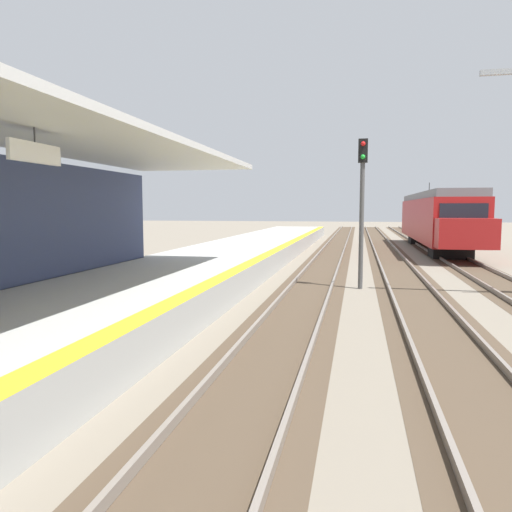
# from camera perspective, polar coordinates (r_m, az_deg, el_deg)

# --- Properties ---
(station_platform) EXTENTS (5.00, 80.00, 0.91)m
(station_platform) POSITION_cam_1_polar(r_m,az_deg,el_deg) (12.95, -15.96, -5.20)
(station_platform) COLOR #A8A8A3
(station_platform) RESTS_ON ground
(track_pair_nearest_platform) EXTENTS (2.34, 120.00, 0.16)m
(track_pair_nearest_platform) POSITION_cam_1_polar(r_m,az_deg,el_deg) (15.57, 5.84, -4.71)
(track_pair_nearest_platform) COLOR #4C3D2D
(track_pair_nearest_platform) RESTS_ON ground
(track_pair_middle) EXTENTS (2.34, 120.00, 0.16)m
(track_pair_middle) POSITION_cam_1_polar(r_m,az_deg,el_deg) (15.60, 18.41, -4.96)
(track_pair_middle) COLOR #4C3D2D
(track_pair_middle) RESTS_ON ground
(approaching_train) EXTENTS (2.93, 19.60, 4.76)m
(approaching_train) POSITION_cam_1_polar(r_m,az_deg,el_deg) (35.34, 20.39, 4.20)
(approaching_train) COLOR maroon
(approaching_train) RESTS_ON ground
(rail_signal_post) EXTENTS (0.32, 0.34, 5.20)m
(rail_signal_post) POSITION_cam_1_polar(r_m,az_deg,el_deg) (17.37, 12.31, 6.68)
(rail_signal_post) COLOR #4C4C4C
(rail_signal_post) RESTS_ON ground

